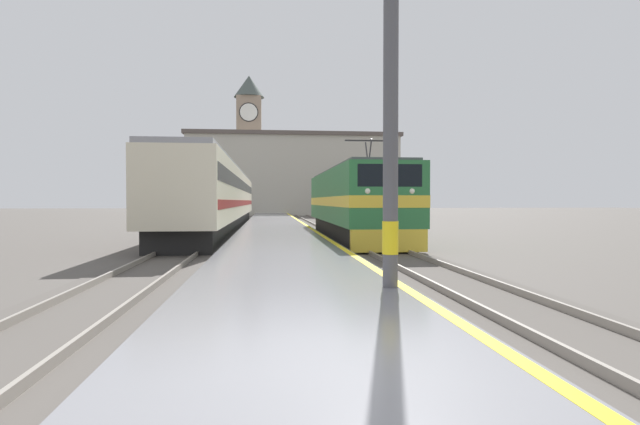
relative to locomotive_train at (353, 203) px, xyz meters
The scene contains 9 objects.
ground_plane 11.03m from the locomotive_train, 110.24° to the left, with size 200.00×200.00×0.00m, color #514C47.
platform 6.64m from the locomotive_train, 125.83° to the left, with size 4.20×140.00×0.34m.
rail_track_near 5.51m from the locomotive_train, 90.00° to the left, with size 2.83×140.00×0.16m.
rail_track_far 9.24m from the locomotive_train, 144.89° to the left, with size 2.83×140.00×0.16m.
locomotive_train is the anchor object (origin of this frame).
passenger_train 12.23m from the locomotive_train, 127.33° to the left, with size 2.92×35.29×4.01m.
catenary_mast 16.25m from the locomotive_train, 97.18° to the right, with size 2.36×0.29×8.75m.
clock_tower 57.26m from the locomotive_train, 97.36° to the left, with size 4.81×4.81×21.92m.
station_building 44.00m from the locomotive_train, 91.07° to the left, with size 28.41×9.43×10.94m.
Camera 1 is at (-0.50, -4.94, 1.90)m, focal length 28.00 mm.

